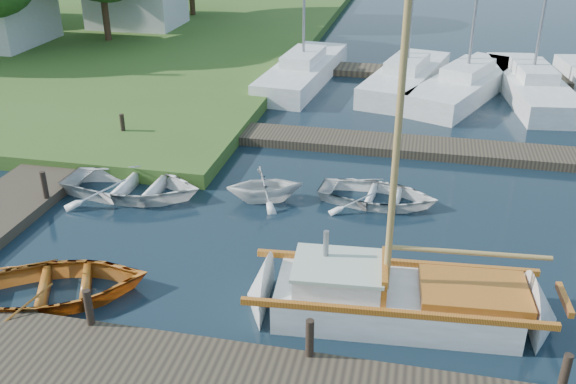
% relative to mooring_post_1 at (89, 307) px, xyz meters
% --- Properties ---
extents(ground, '(160.00, 160.00, 0.00)m').
position_rel_mooring_post_1_xyz_m(ground, '(3.00, 5.00, -0.70)').
color(ground, black).
rests_on(ground, ground).
extents(left_dock, '(2.20, 18.00, 0.30)m').
position_rel_mooring_post_1_xyz_m(left_dock, '(-5.00, 7.00, -0.55)').
color(left_dock, '#2D261E').
rests_on(left_dock, ground).
extents(far_dock, '(14.00, 1.60, 0.30)m').
position_rel_mooring_post_1_xyz_m(far_dock, '(5.00, 11.50, -0.55)').
color(far_dock, '#2D261E').
rests_on(far_dock, ground).
extents(mooring_post_1, '(0.16, 0.16, 0.80)m').
position_rel_mooring_post_1_xyz_m(mooring_post_1, '(0.00, 0.00, 0.00)').
color(mooring_post_1, black).
rests_on(mooring_post_1, near_dock).
extents(mooring_post_2, '(0.16, 0.16, 0.80)m').
position_rel_mooring_post_1_xyz_m(mooring_post_2, '(4.50, 0.00, 0.00)').
color(mooring_post_2, black).
rests_on(mooring_post_2, near_dock).
extents(mooring_post_3, '(0.16, 0.16, 0.80)m').
position_rel_mooring_post_1_xyz_m(mooring_post_3, '(9.00, 0.00, 0.00)').
color(mooring_post_3, black).
rests_on(mooring_post_3, near_dock).
extents(mooring_post_4, '(0.16, 0.16, 0.80)m').
position_rel_mooring_post_1_xyz_m(mooring_post_4, '(-4.00, 5.00, 0.00)').
color(mooring_post_4, black).
rests_on(mooring_post_4, left_dock).
extents(mooring_post_5, '(0.16, 0.16, 0.80)m').
position_rel_mooring_post_1_xyz_m(mooring_post_5, '(-4.00, 10.00, 0.00)').
color(mooring_post_5, black).
rests_on(mooring_post_5, left_dock).
extents(sailboat, '(7.28, 2.49, 9.83)m').
position_rel_mooring_post_1_xyz_m(sailboat, '(6.12, 2.00, -0.36)').
color(sailboat, beige).
rests_on(sailboat, ground).
extents(dinghy, '(4.91, 4.32, 0.84)m').
position_rel_mooring_post_1_xyz_m(dinghy, '(-1.43, 1.02, -0.28)').
color(dinghy, maroon).
rests_on(dinghy, ground).
extents(tender_a, '(4.21, 3.04, 0.86)m').
position_rel_mooring_post_1_xyz_m(tender_a, '(-1.95, 6.23, -0.27)').
color(tender_a, beige).
rests_on(tender_a, ground).
extents(tender_b, '(2.68, 2.50, 1.15)m').
position_rel_mooring_post_1_xyz_m(tender_b, '(1.94, 6.73, -0.12)').
color(tender_b, beige).
rests_on(tender_b, ground).
extents(tender_c, '(3.59, 2.71, 0.70)m').
position_rel_mooring_post_1_xyz_m(tender_c, '(5.15, 7.25, -0.35)').
color(tender_c, beige).
rests_on(tender_c, ground).
extents(marina_boat_0, '(2.96, 8.61, 11.48)m').
position_rel_mooring_post_1_xyz_m(marina_boat_0, '(0.68, 19.00, -0.13)').
color(marina_boat_0, beige).
rests_on(marina_boat_0, ground).
extents(marina_boat_1, '(3.83, 7.92, 10.69)m').
position_rel_mooring_post_1_xyz_m(marina_boat_1, '(5.36, 18.88, -0.13)').
color(marina_boat_1, beige).
rests_on(marina_boat_1, ground).
extents(marina_boat_2, '(5.28, 8.64, 12.29)m').
position_rel_mooring_post_1_xyz_m(marina_boat_2, '(7.95, 18.43, -0.12)').
color(marina_boat_2, beige).
rests_on(marina_boat_2, ground).
extents(marina_boat_3, '(3.26, 8.56, 11.37)m').
position_rel_mooring_post_1_xyz_m(marina_boat_3, '(10.65, 18.78, -0.13)').
color(marina_boat_3, beige).
rests_on(marina_boat_3, ground).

